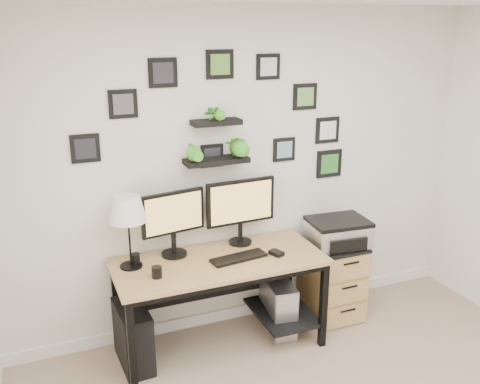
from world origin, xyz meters
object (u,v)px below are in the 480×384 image
monitor_right (241,206)px  mug (157,272)px  pc_tower_black (133,336)px  file_cabinet (332,279)px  printer (338,232)px  table_lamp (128,211)px  monitor_left (173,219)px  desk (222,272)px  pc_tower_grey (278,306)px

monitor_right → mug: (-0.78, -0.34, -0.28)m
monitor_right → pc_tower_black: (-0.95, -0.20, -0.84)m
file_cabinet → printer: printer is taller
table_lamp → pc_tower_black: size_ratio=1.16×
monitor_right → pc_tower_black: size_ratio=1.24×
monitor_left → pc_tower_black: monitor_left is taller
desk → pc_tower_black: size_ratio=3.41×
table_lamp → pc_tower_black: (-0.04, -0.10, -0.95)m
table_lamp → pc_tower_black: bearing=-110.8°
monitor_left → pc_tower_grey: 1.18m
desk → table_lamp: (-0.68, 0.10, 0.56)m
desk → mug: bearing=-165.2°
monitor_right → mug: bearing=-156.6°
mug → printer: (1.60, 0.18, -0.01)m
table_lamp → mug: table_lamp is taller
mug → pc_tower_grey: mug is taller
desk → pc_tower_black: (-0.72, -0.01, -0.39)m
pc_tower_grey → printer: bearing=3.1°
monitor_left → mug: 0.46m
monitor_left → pc_tower_black: bearing=-155.6°
desk → monitor_left: (-0.33, 0.17, 0.43)m
desk → pc_tower_black: desk is taller
pc_tower_black → pc_tower_grey: (1.21, 0.01, -0.01)m
desk → file_cabinet: 1.08m
desk → printer: printer is taller
monitor_right → mug: monitor_right is taller
table_lamp → file_cabinet: size_ratio=0.81×
table_lamp → pc_tower_black: 0.96m
table_lamp → file_cabinet: table_lamp is taller
monitor_right → table_lamp: table_lamp is taller
monitor_right → printer: bearing=-10.8°
pc_tower_grey → file_cabinet: 0.56m
desk → pc_tower_black: bearing=-179.4°
monitor_right → monitor_left: bearing=-177.6°
desk → printer: bearing=2.0°
pc_tower_grey → pc_tower_black: bearing=-179.4°
mug → pc_tower_black: 0.60m
monitor_left → monitor_right: monitor_right is taller
mug → table_lamp: bearing=119.2°
file_cabinet → printer: (0.02, -0.02, 0.45)m
pc_tower_black → pc_tower_grey: size_ratio=1.00×
desk → mug: 0.59m
pc_tower_grey → printer: size_ratio=0.92×
mug → pc_tower_grey: bearing=8.2°
file_cabinet → pc_tower_black: bearing=-177.9°
desk → pc_tower_grey: 0.64m
pc_tower_grey → file_cabinet: bearing=5.4°
desk → monitor_right: monitor_right is taller
pc_tower_black → pc_tower_grey: 1.21m
desk → pc_tower_grey: desk is taller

